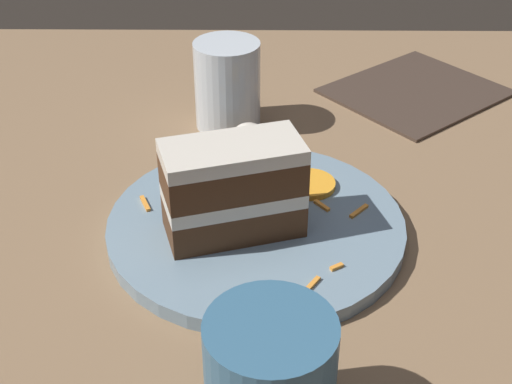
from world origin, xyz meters
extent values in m
plane|color=black|center=(0.00, 0.00, 0.00)|extent=(6.00, 6.00, 0.00)
cube|color=#846647|center=(0.00, 0.00, 0.02)|extent=(1.32, 1.13, 0.04)
cylinder|color=gray|center=(-0.05, 0.05, 0.05)|extent=(0.28, 0.28, 0.01)
cube|color=#4C2D19|center=(-0.07, 0.03, 0.07)|extent=(0.13, 0.09, 0.03)
cube|color=silver|center=(-0.07, 0.03, 0.09)|extent=(0.13, 0.09, 0.01)
cube|color=#4C2D19|center=(-0.07, 0.03, 0.11)|extent=(0.13, 0.09, 0.03)
cube|color=silver|center=(-0.07, 0.03, 0.14)|extent=(0.13, 0.09, 0.01)
ellipsoid|color=silver|center=(-0.06, 0.14, 0.08)|extent=(0.05, 0.04, 0.05)
cylinder|color=orange|center=(0.00, 0.10, 0.06)|extent=(0.05, 0.05, 0.01)
cube|color=orange|center=(-0.16, 0.07, 0.05)|extent=(0.01, 0.02, 0.00)
cube|color=orange|center=(0.04, 0.06, 0.05)|extent=(0.02, 0.02, 0.00)
cube|color=orange|center=(-0.01, -0.04, 0.05)|extent=(0.02, 0.02, 0.00)
cube|color=orange|center=(-0.11, 0.14, 0.05)|extent=(0.02, 0.02, 0.00)
cube|color=orange|center=(0.01, 0.07, 0.05)|extent=(0.02, 0.02, 0.00)
cube|color=orange|center=(0.02, -0.02, 0.05)|extent=(0.01, 0.01, 0.00)
cylinder|color=silver|center=(-0.09, 0.26, 0.09)|extent=(0.08, 0.08, 0.10)
cylinder|color=silver|center=(-0.09, 0.26, 0.06)|extent=(0.07, 0.07, 0.04)
cylinder|color=#386684|center=(-0.04, -0.17, 0.09)|extent=(0.09, 0.09, 0.10)
cylinder|color=#382314|center=(-0.04, -0.17, 0.13)|extent=(0.07, 0.07, 0.01)
cube|color=#423328|center=(0.15, 0.35, 0.04)|extent=(0.26, 0.26, 0.00)
camera|label=1|loc=(-0.05, -0.49, 0.44)|focal=50.00mm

